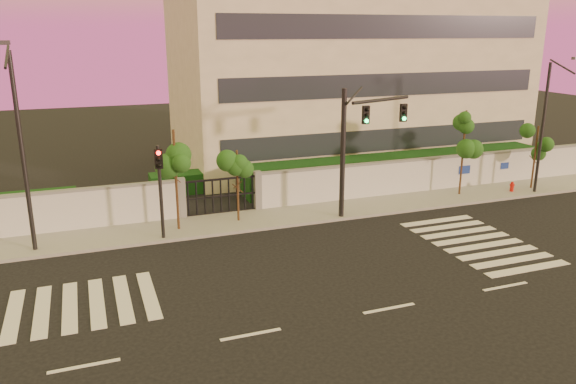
{
  "coord_description": "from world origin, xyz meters",
  "views": [
    {
      "loc": [
        -9.4,
        -15.26,
        9.3
      ],
      "look_at": [
        -1.52,
        6.0,
        2.74
      ],
      "focal_mm": 35.0,
      "sensor_mm": 36.0,
      "label": 1
    }
  ],
  "objects": [
    {
      "name": "fire_hydrant",
      "position": [
        14.03,
        9.97,
        0.37
      ],
      "size": [
        0.29,
        0.28,
        0.74
      ],
      "rotation": [
        0.0,
        0.0,
        0.29
      ],
      "color": "#B8140C",
      "rests_on": "ground"
    },
    {
      "name": "perimeter_wall",
      "position": [
        0.1,
        12.0,
        1.07
      ],
      "size": [
        60.0,
        0.36,
        2.2
      ],
      "color": "silver",
      "rests_on": "ground"
    },
    {
      "name": "street_tree_e",
      "position": [
        10.81,
        10.6,
        3.68
      ],
      "size": [
        1.42,
        1.13,
        5.0
      ],
      "color": "#382314",
      "rests_on": "ground"
    },
    {
      "name": "street_tree_f",
      "position": [
        15.69,
        10.19,
        2.88
      ],
      "size": [
        1.36,
        1.08,
        3.91
      ],
      "color": "#382314",
      "rests_on": "ground"
    },
    {
      "name": "hedge_row",
      "position": [
        1.17,
        14.74,
        0.82
      ],
      "size": [
        41.0,
        4.25,
        1.8
      ],
      "color": "black",
      "rests_on": "ground"
    },
    {
      "name": "streetlight_east",
      "position": [
        15.27,
        9.31,
        4.3
      ],
      "size": [
        0.47,
        1.91,
        7.95
      ],
      "color": "black",
      "rests_on": "ground"
    },
    {
      "name": "street_tree_d",
      "position": [
        -2.47,
        10.52,
        2.75
      ],
      "size": [
        1.34,
        1.07,
        3.73
      ],
      "color": "#382314",
      "rests_on": "ground"
    },
    {
      "name": "sidewalk",
      "position": [
        0.0,
        10.5,
        0.07
      ],
      "size": [
        60.0,
        3.0,
        0.15
      ],
      "primitive_type": "cube",
      "color": "gray",
      "rests_on": "ground"
    },
    {
      "name": "traffic_signal_secondary",
      "position": [
        -6.37,
        9.34,
        2.82
      ],
      "size": [
        0.35,
        0.34,
        4.45
      ],
      "rotation": [
        0.0,
        0.0,
        0.31
      ],
      "color": "black",
      "rests_on": "ground"
    },
    {
      "name": "street_tree_c",
      "position": [
        -5.49,
        10.31,
        3.63
      ],
      "size": [
        1.5,
        1.19,
        4.94
      ],
      "color": "#382314",
      "rests_on": "ground"
    },
    {
      "name": "road_markings",
      "position": [
        -1.58,
        3.76,
        0.01
      ],
      "size": [
        57.0,
        7.62,
        0.02
      ],
      "color": "silver",
      "rests_on": "ground"
    },
    {
      "name": "ground",
      "position": [
        0.0,
        0.0,
        0.0
      ],
      "size": [
        120.0,
        120.0,
        0.0
      ],
      "primitive_type": "plane",
      "color": "black",
      "rests_on": "ground"
    },
    {
      "name": "traffic_signal_main",
      "position": [
        3.45,
        9.32,
        4.18
      ],
      "size": [
        4.09,
        1.53,
        6.61
      ],
      "rotation": [
        0.0,
        0.0,
        0.34
      ],
      "color": "black",
      "rests_on": "ground"
    },
    {
      "name": "streetlight_west",
      "position": [
        -11.81,
        9.65,
        4.83
      ],
      "size": [
        0.53,
        2.15,
        8.94
      ],
      "color": "black",
      "rests_on": "ground"
    },
    {
      "name": "institutional_building",
      "position": [
        9.0,
        21.99,
        6.16
      ],
      "size": [
        24.4,
        12.4,
        12.25
      ],
      "color": "beige",
      "rests_on": "ground"
    }
  ]
}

